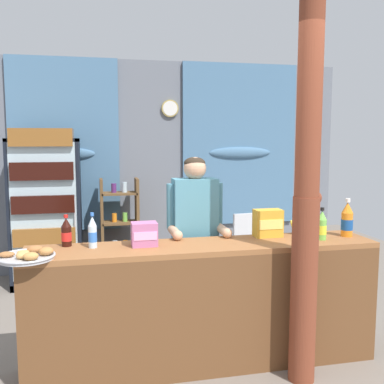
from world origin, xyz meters
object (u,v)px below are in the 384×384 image
Objects in this scene: pastry_tray at (28,256)px; banana_bunch at (304,226)px; snack_box_wafer at (144,234)px; stall_counter at (208,297)px; timber_post at (306,205)px; soda_bottle_cola at (66,233)px; soda_bottle_water at (93,233)px; drink_fridge at (46,200)px; soda_bottle_lime_soda at (322,226)px; soda_bottle_orange_soda at (347,220)px; snack_box_choco_powder at (268,223)px; shopkeeper at (195,227)px; plastic_lawn_chair at (245,241)px; bottle_shelf_rack at (120,225)px.

banana_bunch reaches higher than pastry_tray.
stall_counter is at bearing -18.28° from snack_box_wafer.
timber_post reaches higher than banana_bunch.
soda_bottle_cola is at bearing -179.47° from banana_bunch.
stall_counter is 10.21× the size of soda_bottle_water.
soda_bottle_lime_soda is (2.29, -2.30, 0.04)m from drink_fridge.
soda_bottle_orange_soda is at bearing 5.52° from stall_counter.
soda_bottle_lime_soda is 0.93× the size of banana_bunch.
soda_bottle_lime_soda reaches higher than snack_box_wafer.
drink_fridge reaches higher than soda_bottle_water.
snack_box_choco_powder is at bearing 96.98° from timber_post.
soda_bottle_orange_soda is 2.45m from pastry_tray.
shopkeeper reaches higher than snack_box_choco_powder.
soda_bottle_lime_soda is 1.39m from snack_box_wafer.
bottle_shelf_rack is at bearing 159.02° from plastic_lawn_chair.
stall_counter is 14.11× the size of snack_box_wafer.
soda_bottle_water is at bearing 175.94° from soda_bottle_lime_soda.
soda_bottle_water is 0.49m from pastry_tray.
bottle_shelf_rack is 3.30× the size of pastry_tray.
banana_bunch reaches higher than plastic_lawn_chair.
soda_bottle_cola is (0.35, -2.09, 0.03)m from drink_fridge.
soda_bottle_water is 0.38m from snack_box_wafer.
snack_box_choco_powder is (1.06, -2.28, 0.41)m from bottle_shelf_rack.
timber_post is 10.32× the size of soda_bottle_water.
drink_fridge is 7.14× the size of soda_bottle_water.
soda_bottle_cola is (-1.64, 0.55, -0.24)m from timber_post.
shopkeeper is 1.25m from soda_bottle_orange_soda.
pastry_tray is at bearing -177.42° from stall_counter.
stall_counter is 8.50× the size of soda_bottle_orange_soda.
drink_fridge is 2.85m from snack_box_choco_powder.
stall_counter is 1.30m from soda_bottle_orange_soda.
soda_bottle_water is (-1.45, 0.46, -0.23)m from timber_post.
drink_fridge reaches higher than plastic_lawn_chair.
snack_box_wafer is at bearing 175.80° from soda_bottle_lime_soda.
soda_bottle_water is at bearing -25.28° from soda_bottle_cola.
soda_bottle_water reaches higher than pastry_tray.
stall_counter is 9.57× the size of banana_bunch.
pastry_tray is at bearing -175.97° from soda_bottle_orange_soda.
snack_box_wafer reaches higher than banana_bunch.
shopkeeper reaches higher than bottle_shelf_rack.
soda_bottle_cola is (-2.21, 0.14, -0.03)m from soda_bottle_orange_soda.
bottle_shelf_rack is at bearing 82.05° from soda_bottle_water.
stall_counter is at bearing -156.72° from snack_box_choco_powder.
snack_box_choco_powder is (1.57, -0.02, 0.01)m from soda_bottle_cola.
stall_counter is 0.78m from snack_box_choco_powder.
stall_counter is at bearing -92.67° from shopkeeper.
banana_bunch is (1.34, 0.13, -0.03)m from snack_box_wafer.
timber_post is 1.19m from snack_box_wafer.
soda_bottle_water is (-1.80, -1.78, 0.56)m from plastic_lawn_chair.
soda_bottle_orange_soda is at bearing -54.89° from bottle_shelf_rack.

